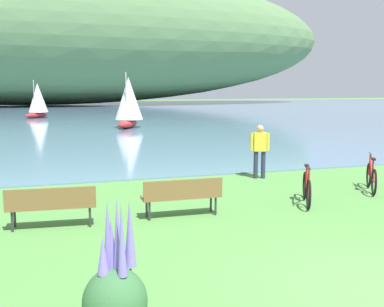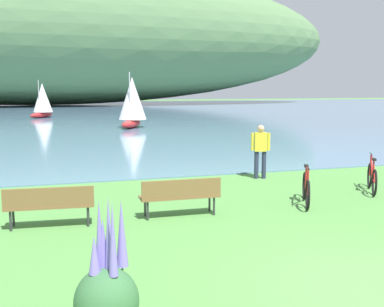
{
  "view_description": "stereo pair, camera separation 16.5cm",
  "coord_description": "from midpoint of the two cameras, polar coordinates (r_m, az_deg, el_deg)",
  "views": [
    {
      "loc": [
        -4.44,
        -5.19,
        2.9
      ],
      "look_at": [
        -0.52,
        7.28,
        1.0
      ],
      "focal_mm": 42.94,
      "sensor_mm": 36.0,
      "label": 1
    },
    {
      "loc": [
        -4.28,
        -5.24,
        2.9
      ],
      "look_at": [
        -0.52,
        7.28,
        1.0
      ],
      "focal_mm": 42.94,
      "sensor_mm": 36.0,
      "label": 2
    }
  ],
  "objects": [
    {
      "name": "bicycle_leaning_near_bench",
      "position": [
        11.78,
        14.38,
        -4.25
      ],
      "size": [
        0.84,
        1.61,
        1.01
      ],
      "color": "black",
      "rests_on": "ground"
    },
    {
      "name": "park_bench_further_along",
      "position": [
        9.95,
        -16.81,
        -5.92
      ],
      "size": [
        1.83,
        0.63,
        0.88
      ],
      "color": "brown",
      "rests_on": "ground"
    },
    {
      "name": "sailboat_mid_bay",
      "position": [
        45.67,
        -17.99,
        6.34
      ],
      "size": [
        2.66,
        2.92,
        3.52
      ],
      "color": "#B22323",
      "rests_on": "bay_water"
    },
    {
      "name": "person_at_shoreline",
      "position": [
        14.72,
        8.82,
        0.67
      ],
      "size": [
        0.59,
        0.32,
        1.71
      ],
      "color": "#282D47",
      "rests_on": "ground"
    },
    {
      "name": "bicycle_beside_path",
      "position": [
        13.78,
        21.78,
        -2.79
      ],
      "size": [
        0.97,
        1.54,
        1.01
      ],
      "color": "black",
      "rests_on": "ground"
    },
    {
      "name": "park_bench_near_camera",
      "position": [
        10.32,
        -0.98,
        -5.05
      ],
      "size": [
        1.81,
        0.52,
        0.88
      ],
      "color": "brown",
      "rests_on": "ground"
    },
    {
      "name": "ground_plane",
      "position": [
        7.39,
        22.06,
        -15.45
      ],
      "size": [
        200.0,
        200.0,
        0.0
      ],
      "primitive_type": "plane",
      "color": "#518E42"
    },
    {
      "name": "distant_hillside",
      "position": [
        77.9,
        -18.73,
        13.92
      ],
      "size": [
        99.77,
        28.0,
        22.27
      ],
      "primitive_type": "ellipsoid",
      "color": "#567A4C",
      "rests_on": "bay_water"
    },
    {
      "name": "sailboat_nearest_to_shore",
      "position": [
        32.96,
        -7.3,
        6.4
      ],
      "size": [
        2.64,
        3.38,
        3.89
      ],
      "color": "#B22323",
      "rests_on": "bay_water"
    },
    {
      "name": "bay_water",
      "position": [
        54.25,
        -12.16,
        5.02
      ],
      "size": [
        180.0,
        80.0,
        0.04
      ],
      "primitive_type": "cube",
      "color": "#5B7F9E",
      "rests_on": "ground"
    },
    {
      "name": "echium_bush_closest_to_camera",
      "position": [
        5.69,
        -9.68,
        -16.66
      ],
      "size": [
        0.76,
        0.76,
        1.65
      ],
      "color": "#386B3D",
      "rests_on": "ground"
    }
  ]
}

